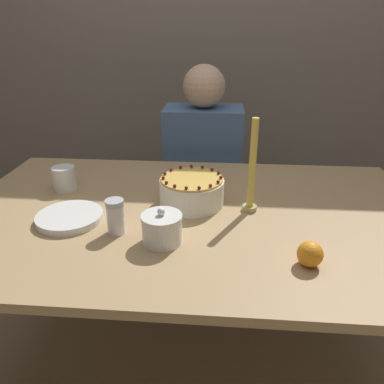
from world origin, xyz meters
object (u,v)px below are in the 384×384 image
object	(u,v)px
cake	(192,191)
sugar_bowl	(162,228)
sugar_shaker	(116,216)
candle	(252,174)
person_man_blue_shirt	(203,191)

from	to	relation	value
cake	sugar_bowl	size ratio (longest dim) A/B	1.89
cake	sugar_bowl	bearing A→B (deg)	-104.31
sugar_shaker	candle	world-z (taller)	candle
cake	sugar_bowl	distance (m)	0.28
cake	person_man_blue_shirt	bearing A→B (deg)	89.37
sugar_bowl	person_man_blue_shirt	xyz separation A→B (m)	(0.08, 0.92, -0.29)
person_man_blue_shirt	cake	bearing A→B (deg)	89.37
sugar_bowl	person_man_blue_shirt	distance (m)	0.97
sugar_bowl	sugar_shaker	xyz separation A→B (m)	(-0.15, 0.04, 0.01)
candle	person_man_blue_shirt	distance (m)	0.81
cake	sugar_bowl	world-z (taller)	sugar_bowl
sugar_shaker	candle	bearing A→B (deg)	23.75
cake	sugar_shaker	xyz separation A→B (m)	(-0.22, -0.23, 0.01)
sugar_bowl	candle	bearing A→B (deg)	40.13
candle	sugar_shaker	bearing A→B (deg)	-156.25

